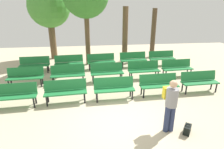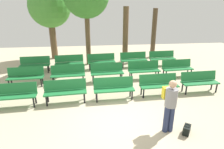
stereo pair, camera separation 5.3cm
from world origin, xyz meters
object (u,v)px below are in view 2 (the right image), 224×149
(bench_r0_c3, at_px, (159,83))
(bench_r2_c4, at_px, (162,57))
(bench_r0_c1, at_px, (65,90))
(bench_r2_c3, at_px, (133,59))
(bench_r1_c0, at_px, (26,76))
(bench_r1_c2, at_px, (107,71))
(bench_r0_c2, at_px, (114,87))
(bench_r1_c3, at_px, (144,69))
(bench_r1_c4, at_px, (177,67))
(bench_r2_c1, at_px, (69,62))
(tree_2, at_px, (154,33))
(visitor_with_backpack, at_px, (170,103))
(handbag, at_px, (187,130))
(bench_r2_c2, at_px, (101,60))
(tree_0, at_px, (50,7))
(bench_r0_c4, at_px, (199,81))
(bench_r1_c1, at_px, (68,73))
(tree_3, at_px, (125,35))
(bench_r0_c0, at_px, (14,94))

(bench_r0_c3, xyz_separation_m, bench_r2_c4, (1.64, 3.96, 0.00))
(bench_r0_c1, height_order, bench_r2_c4, same)
(bench_r2_c3, height_order, bench_r2_c4, same)
(bench_r1_c0, distance_m, bench_r1_c2, 3.80)
(bench_r0_c2, xyz_separation_m, bench_r1_c3, (1.80, 2.05, 0.00))
(bench_r1_c4, bearing_deg, bench_r0_c2, -152.91)
(bench_r1_c3, bearing_deg, bench_r0_c2, -133.92)
(bench_r1_c4, bearing_deg, bench_r2_c1, 160.51)
(bench_r2_c4, relative_size, tree_2, 0.48)
(visitor_with_backpack, bearing_deg, bench_r0_c2, -61.54)
(bench_r0_c2, distance_m, handbag, 3.10)
(bench_r0_c3, height_order, bench_r2_c2, same)
(tree_0, bearing_deg, bench_r0_c4, -41.44)
(bench_r1_c1, xyz_separation_m, bench_r2_c3, (3.68, 2.16, 0.00))
(bench_r1_c1, xyz_separation_m, tree_0, (-1.41, 4.71, 2.91))
(bench_r0_c2, xyz_separation_m, bench_r0_c4, (3.77, 0.26, 0.00))
(bench_r0_c3, xyz_separation_m, bench_r2_c2, (-2.15, 3.71, 0.00))
(bench_r1_c1, relative_size, tree_2, 0.48)
(bench_r1_c3, relative_size, bench_r2_c3, 1.00)
(tree_0, height_order, tree_3, tree_0)
(bench_r1_c4, relative_size, bench_r2_c4, 1.00)
(tree_3, bearing_deg, bench_r0_c1, -122.08)
(bench_r2_c2, bearing_deg, handbag, -75.46)
(bench_r2_c4, bearing_deg, bench_r2_c1, -179.36)
(bench_r1_c3, xyz_separation_m, tree_3, (-0.40, 3.15, 1.24))
(bench_r0_c0, xyz_separation_m, bench_r1_c3, (5.53, 2.22, 0.00))
(bench_r1_c0, distance_m, visitor_with_backpack, 6.60)
(bench_r2_c2, relative_size, tree_3, 0.47)
(bench_r0_c2, bearing_deg, tree_2, 58.27)
(bench_r0_c2, height_order, bench_r1_c3, same)
(bench_r0_c4, xyz_separation_m, bench_r2_c3, (-2.06, 3.77, 0.00))
(handbag, bearing_deg, bench_r0_c1, 147.26)
(bench_r1_c4, bearing_deg, bench_r2_c3, 131.87)
(bench_r0_c3, height_order, bench_r2_c4, same)
(bench_r1_c3, relative_size, visitor_with_backpack, 0.98)
(bench_r1_c0, xyz_separation_m, bench_r1_c3, (5.69, 0.30, 0.00))
(bench_r0_c0, xyz_separation_m, bench_r1_c1, (1.75, 2.03, 0.00))
(bench_r2_c1, bearing_deg, bench_r0_c2, -64.70)
(tree_0, distance_m, tree_3, 5.25)
(bench_r0_c4, distance_m, bench_r2_c3, 4.30)
(bench_r1_c0, bearing_deg, bench_r1_c2, 0.74)
(bench_r2_c4, bearing_deg, bench_r2_c2, -179.06)
(bench_r0_c0, relative_size, handbag, 4.47)
(bench_r0_c1, xyz_separation_m, visitor_with_backpack, (3.24, -2.19, 0.43))
(bench_r0_c2, xyz_separation_m, bench_r2_c4, (3.55, 4.12, 0.00))
(bench_r0_c3, bearing_deg, bench_r2_c1, 136.06)
(bench_r0_c0, xyz_separation_m, bench_r1_c0, (-0.16, 1.92, 0.00))
(bench_r0_c0, height_order, tree_3, tree_3)
(bench_r1_c2, distance_m, bench_r2_c1, 2.73)
(bench_r0_c3, relative_size, bench_r2_c4, 1.00)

